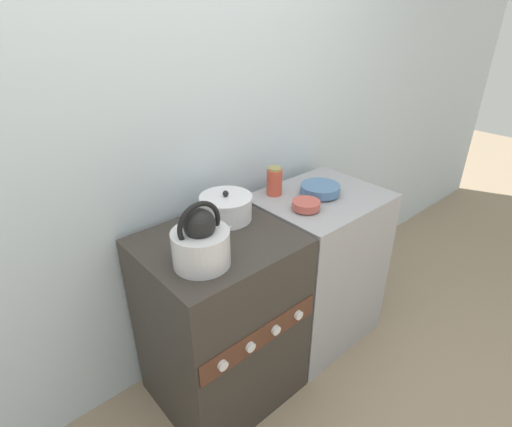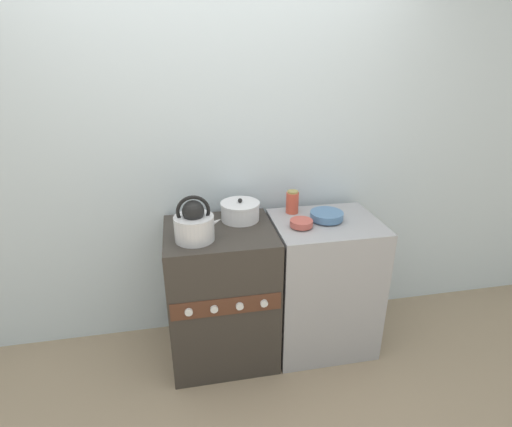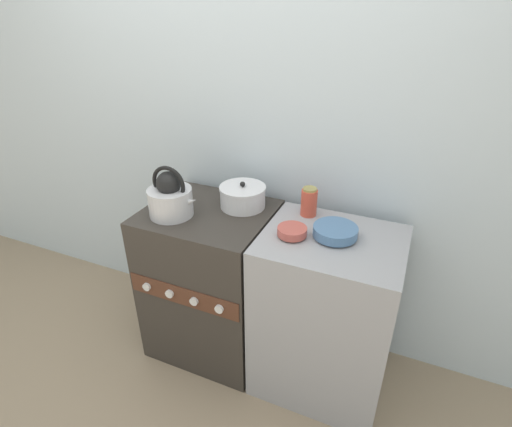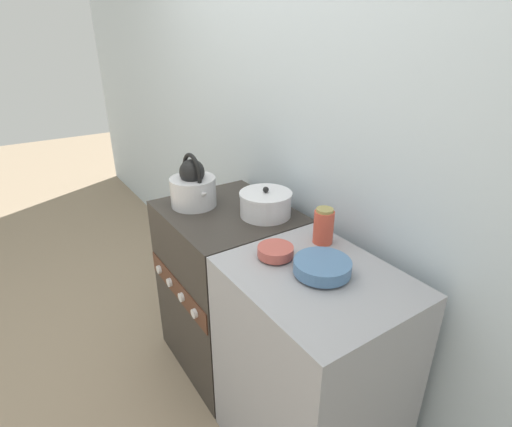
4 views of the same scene
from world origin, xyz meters
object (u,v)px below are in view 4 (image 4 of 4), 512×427
cooking_pot (266,204)px  enamel_bowl (322,267)px  stove (229,288)px  storage_jar (324,226)px  kettle (193,187)px  small_ceramic_bowl (276,251)px

cooking_pot → enamel_bowl: bearing=-13.0°
stove → enamel_bowl: enamel_bowl is taller
stove → cooking_pot: cooking_pot is taller
cooking_pot → enamel_bowl: cooking_pot is taller
cooking_pot → storage_jar: size_ratio=1.65×
kettle → enamel_bowl: size_ratio=1.33×
cooking_pot → kettle: bearing=-142.0°
storage_jar → cooking_pot: bearing=-173.1°
enamel_bowl → small_ceramic_bowl: size_ratio=1.49×
enamel_bowl → small_ceramic_bowl: (-0.19, -0.07, -0.01)m
cooking_pot → stove: bearing=-139.4°
stove → storage_jar: storage_jar is taller
enamel_bowl → storage_jar: 0.25m
stove → small_ceramic_bowl: 0.69m
cooking_pot → enamel_bowl: 0.54m
kettle → small_ceramic_bowl: kettle is taller
kettle → small_ceramic_bowl: bearing=3.4°
cooking_pot → small_ceramic_bowl: cooking_pot is taller
small_ceramic_bowl → cooking_pot: bearing=150.8°
stove → storage_jar: size_ratio=6.10×
stove → kettle: size_ratio=3.32×
cooking_pot → small_ceramic_bowl: bearing=-29.2°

